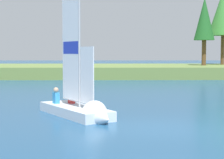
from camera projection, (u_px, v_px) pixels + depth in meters
ground_plane at (160, 129)px, 13.10m from camera, size 200.00×200.00×0.00m
shore_bank at (123, 71)px, 41.27m from camera, size 80.00×12.06×1.09m
shoreline_tree_left at (204, 20)px, 40.71m from camera, size 2.09×2.09×6.86m
shoreline_tree_midleft at (223, 13)px, 43.04m from camera, size 3.15×3.15×8.04m
sailboat at (84, 108)px, 15.11m from camera, size 3.40×4.57×5.44m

